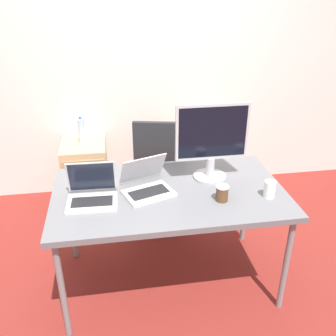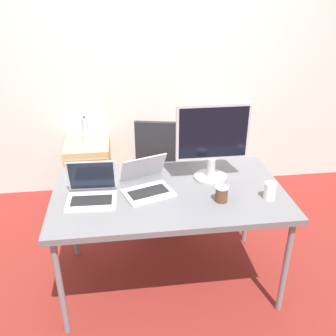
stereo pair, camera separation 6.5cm
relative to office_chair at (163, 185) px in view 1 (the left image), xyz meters
name	(u,v)px [view 1 (the left image)]	position (x,y,z in m)	size (l,w,h in m)	color
ground_plane	(169,279)	(-0.07, -0.78, -0.39)	(14.00, 14.00, 0.00)	maroon
wall_back	(144,66)	(-0.07, 0.75, 0.91)	(10.00, 0.05, 2.60)	silver
desk	(169,197)	(-0.07, -0.78, 0.34)	(1.56, 0.90, 0.78)	slate
office_chair	(163,185)	(0.00, 0.00, 0.00)	(0.57, 0.61, 1.06)	#232326
cabinet_left	(86,173)	(-0.70, 0.46, -0.06)	(0.42, 0.51, 0.65)	tan
cabinet_right	(206,165)	(0.53, 0.46, -0.06)	(0.42, 0.51, 0.65)	tan
water_bottle	(82,131)	(-0.70, 0.46, 0.39)	(0.06, 0.06, 0.26)	silver
laptop_left	(147,185)	(-0.22, -0.75, 0.44)	(0.37, 0.41, 0.22)	silver
laptop_right	(92,194)	(-0.57, -0.82, 0.44)	(0.32, 0.28, 0.24)	silver
monitor	(212,140)	(0.25, -0.64, 0.68)	(0.50, 0.23, 0.55)	#B7B7BC
coffee_cup_white	(270,189)	(0.57, -0.96, 0.45)	(0.08, 0.08, 0.11)	white
coffee_cup_brown	(222,193)	(0.25, -0.95, 0.44)	(0.08, 0.08, 0.10)	brown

